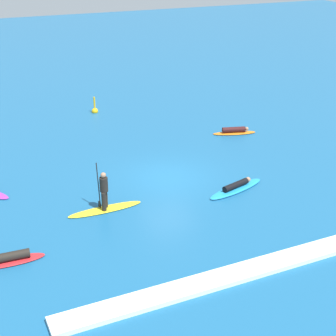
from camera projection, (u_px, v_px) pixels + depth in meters
ground_plane at (168, 177)px, 24.90m from camera, size 120.00×120.00×0.00m
surfer_on_yellow_board at (104, 200)px, 21.70m from camera, size 3.27×0.76×2.10m
surfer_on_red_board at (9, 259)px, 18.28m from camera, size 2.51×0.79×0.41m
surfer_on_orange_board at (234, 131)px, 30.44m from camera, size 2.65×1.35×0.41m
surfer_on_blue_board at (236, 187)px, 23.63m from camera, size 3.35×1.59×0.40m
marker_buoy at (95, 110)px, 34.13m from camera, size 0.42×0.42×1.18m
wave_crest at (266, 265)px, 18.03m from camera, size 15.32×0.90×0.18m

